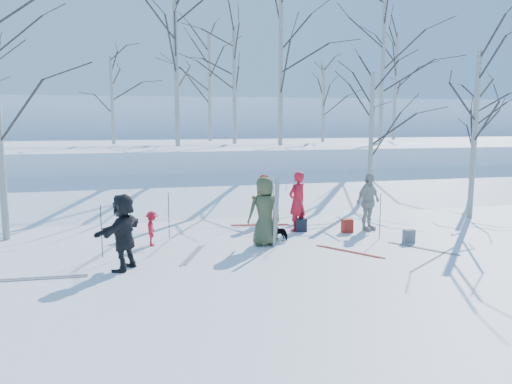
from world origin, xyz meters
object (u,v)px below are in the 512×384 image
object	(u,v)px
dog	(281,232)
skier_olive_center	(265,211)
backpack_grey	(409,236)
skier_grey_west	(123,232)
skier_red_north	(297,201)
skier_redor_behind	(263,199)
backpack_red	(347,226)
skier_red_seated	(152,229)
backpack_dark	(301,225)
skier_cream_east	(368,202)

from	to	relation	value
dog	skier_olive_center	bearing A→B (deg)	-0.16
backpack_grey	skier_grey_west	bearing A→B (deg)	-174.89
skier_red_north	backpack_grey	world-z (taller)	skier_red_north
backpack_grey	dog	bearing A→B (deg)	161.70
skier_redor_behind	skier_grey_west	world-z (taller)	skier_grey_west
skier_redor_behind	backpack_red	xyz separation A→B (m)	(2.18, -1.87, -0.61)
skier_red_seated	dog	world-z (taller)	skier_red_seated
skier_red_seated	dog	distance (m)	3.61
backpack_red	dog	bearing A→B (deg)	-168.21
backpack_red	backpack_dark	size ratio (longest dim) A/B	1.05
skier_olive_center	backpack_dark	distance (m)	2.16
skier_cream_east	backpack_red	distance (m)	1.03
skier_grey_west	backpack_grey	world-z (taller)	skier_grey_west
skier_redor_behind	skier_red_seated	bearing A→B (deg)	28.94
skier_olive_center	skier_red_seated	distance (m)	3.11
skier_red_north	dog	bearing A→B (deg)	23.60
skier_olive_center	skier_grey_west	world-z (taller)	skier_olive_center
skier_olive_center	skier_red_north	bearing A→B (deg)	-136.83
skier_red_seated	skier_cream_east	bearing A→B (deg)	-83.16
backpack_grey	backpack_dark	size ratio (longest dim) A/B	0.95
backpack_red	skier_grey_west	bearing A→B (deg)	-160.76
skier_redor_behind	skier_cream_east	distance (m)	3.39
skier_cream_east	backpack_red	size ratio (longest dim) A/B	4.29
skier_red_north	backpack_dark	xyz separation A→B (m)	(0.08, -0.12, -0.72)
skier_cream_east	backpack_red	bearing A→B (deg)	164.41
skier_red_north	backpack_grey	bearing A→B (deg)	110.85
skier_redor_behind	backpack_grey	xyz separation A→B (m)	(3.33, -3.46, -0.63)
backpack_dark	skier_red_north	bearing A→B (deg)	121.71
skier_olive_center	backpack_red	distance (m)	3.06
skier_red_seated	skier_cream_east	distance (m)	6.62
skier_grey_west	backpack_red	distance (m)	6.97
skier_grey_west	backpack_grey	distance (m)	7.77
skier_redor_behind	dog	xyz separation A→B (m)	(-0.07, -2.34, -0.57)
skier_olive_center	skier_cream_east	size ratio (longest dim) A/B	1.06
skier_red_seated	backpack_dark	world-z (taller)	skier_red_seated
skier_cream_east	dog	distance (m)	3.14
skier_redor_behind	skier_red_seated	world-z (taller)	skier_redor_behind
skier_grey_west	dog	xyz separation A→B (m)	(4.30, 1.82, -0.64)
skier_redor_behind	skier_red_seated	xyz separation A→B (m)	(-3.67, -2.09, -0.34)
skier_redor_behind	skier_red_seated	size ratio (longest dim) A/B	1.70
skier_grey_west	dog	size ratio (longest dim) A/B	3.08
skier_olive_center	skier_redor_behind	bearing A→B (deg)	-106.46
skier_red_seated	skier_olive_center	bearing A→B (deg)	-98.61
backpack_grey	backpack_red	bearing A→B (deg)	125.85
skier_cream_east	dog	world-z (taller)	skier_cream_east
skier_red_north	skier_cream_east	bearing A→B (deg)	139.65
skier_red_north	dog	distance (m)	1.53
skier_olive_center	skier_redor_behind	xyz separation A→B (m)	(0.66, 2.74, -0.13)
skier_redor_behind	skier_cream_east	size ratio (longest dim) A/B	0.91
skier_cream_east	dog	bearing A→B (deg)	164.46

